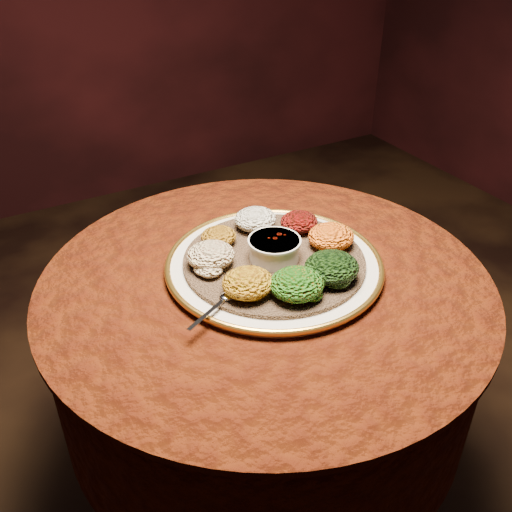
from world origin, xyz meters
TOP-DOWN VIEW (x-y plane):
  - table at (0.00, 0.00)m, footprint 0.96×0.96m
  - platter at (0.03, 0.02)m, footprint 0.56×0.56m
  - injera at (0.03, 0.02)m, footprint 0.46×0.46m
  - stew_bowl at (0.03, 0.02)m, footprint 0.11×0.11m
  - spoon at (-0.13, -0.06)m, footprint 0.13×0.07m
  - portion_ayib at (0.06, 0.15)m, footprint 0.10×0.09m
  - portion_kitfo at (0.14, 0.09)m, footprint 0.09×0.08m
  - portion_tikil at (0.17, -0.00)m, footprint 0.10×0.10m
  - portion_gomen at (0.09, -0.10)m, footprint 0.11×0.11m
  - portion_mixveg at (0.00, -0.11)m, footprint 0.11×0.10m
  - portion_kik at (-0.08, -0.06)m, footprint 0.10×0.10m
  - portion_timatim at (-0.10, 0.06)m, footprint 0.10×0.10m
  - portion_shiro at (-0.05, 0.13)m, footprint 0.08×0.08m

SIDE VIEW (x-z plane):
  - table at x=0.00m, z-range 0.19..0.92m
  - platter at x=0.03m, z-range 0.73..0.76m
  - injera at x=0.03m, z-range 0.75..0.76m
  - spoon at x=-0.13m, z-range 0.76..0.77m
  - portion_shiro at x=-0.05m, z-range 0.76..0.80m
  - portion_kitfo at x=0.14m, z-range 0.76..0.80m
  - portion_ayib at x=0.06m, z-range 0.76..0.81m
  - portion_timatim at x=-0.10m, z-range 0.76..0.81m
  - portion_kik at x=-0.08m, z-range 0.76..0.81m
  - portion_tikil at x=0.17m, z-range 0.76..0.81m
  - portion_mixveg at x=0.00m, z-range 0.76..0.81m
  - portion_gomen at x=0.09m, z-range 0.76..0.82m
  - stew_bowl at x=0.03m, z-range 0.77..0.81m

